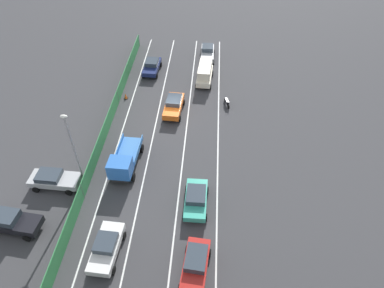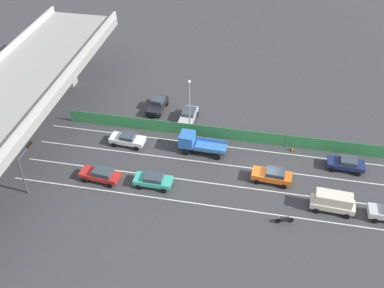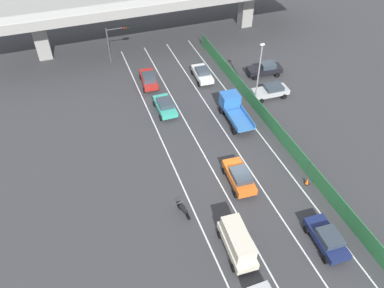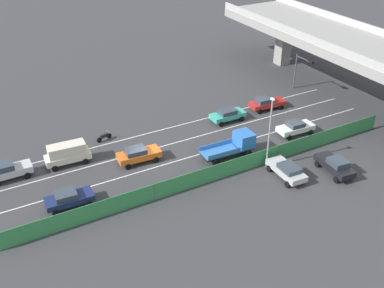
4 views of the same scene
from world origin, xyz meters
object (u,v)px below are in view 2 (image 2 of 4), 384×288
(flatbed_truck_blue, at_px, (195,143))
(parked_wagon_silver, at_px, (188,116))
(traffic_cone, at_px, (292,149))
(car_taxi_teal, at_px, (153,180))
(car_sedan_navy, at_px, (346,163))
(street_lamp, at_px, (189,102))
(traffic_light, at_px, (25,162))
(car_van_cream, at_px, (333,201))
(parked_sedan_dark, at_px, (157,104))
(car_sedan_white, at_px, (128,139))
(car_taxi_orange, at_px, (272,175))
(car_sedan_red, at_px, (101,174))
(motorcycle, at_px, (284,220))

(flatbed_truck_blue, xyz_separation_m, parked_wagon_silver, (5.94, 2.01, -0.39))
(traffic_cone, bearing_deg, parked_wagon_silver, 75.22)
(car_taxi_teal, xyz_separation_m, traffic_cone, (9.19, -15.17, -0.56))
(car_sedan_navy, distance_m, street_lamp, 19.98)
(parked_wagon_silver, bearing_deg, traffic_cone, -104.78)
(flatbed_truck_blue, height_order, traffic_light, traffic_light)
(car_van_cream, distance_m, parked_sedan_dark, 26.97)
(car_sedan_white, height_order, car_taxi_teal, car_sedan_white)
(parked_wagon_silver, xyz_separation_m, street_lamp, (-2.39, -0.64, 3.79))
(car_taxi_orange, height_order, flatbed_truck_blue, flatbed_truck_blue)
(car_taxi_orange, relative_size, flatbed_truck_blue, 0.79)
(car_sedan_red, distance_m, street_lamp, 13.96)
(car_taxi_orange, relative_size, car_taxi_teal, 1.07)
(flatbed_truck_blue, bearing_deg, car_taxi_orange, -110.95)
(car_sedan_white, height_order, car_sedan_navy, car_sedan_white)
(car_taxi_teal, distance_m, street_lamp, 11.29)
(street_lamp, distance_m, traffic_cone, 13.89)
(traffic_light, bearing_deg, street_lamp, -49.57)
(car_sedan_navy, bearing_deg, street_lamp, 79.73)
(car_taxi_teal, xyz_separation_m, street_lamp, (10.44, -2.03, 3.78))
(flatbed_truck_blue, xyz_separation_m, motorcycle, (-9.65, -11.17, -0.79))
(street_lamp, relative_size, traffic_cone, 11.55)
(car_sedan_white, height_order, parked_wagon_silver, car_sedan_white)
(flatbed_truck_blue, height_order, parked_sedan_dark, flatbed_truck_blue)
(parked_wagon_silver, distance_m, traffic_cone, 14.26)
(car_sedan_white, relative_size, traffic_cone, 6.59)
(car_taxi_orange, bearing_deg, street_lamp, 56.63)
(car_sedan_navy, distance_m, car_van_cream, 7.21)
(car_taxi_orange, xyz_separation_m, traffic_light, (-5.89, 26.34, 2.64))
(street_lamp, height_order, traffic_cone, street_lamp)
(car_taxi_teal, bearing_deg, traffic_cone, -58.78)
(car_sedan_navy, xyz_separation_m, car_sedan_red, (-7.24, 27.38, 0.03))
(car_sedan_navy, bearing_deg, car_van_cream, 164.55)
(flatbed_truck_blue, xyz_separation_m, parked_sedan_dark, (7.68, 6.68, -0.33))
(motorcycle, bearing_deg, car_taxi_orange, 14.82)
(car_sedan_red, bearing_deg, traffic_light, 107.96)
(motorcycle, bearing_deg, car_sedan_white, 64.74)
(motorcycle, bearing_deg, car_sedan_red, 83.21)
(car_sedan_navy, relative_size, motorcycle, 2.27)
(car_sedan_red, xyz_separation_m, parked_wagon_silver, (13.13, -7.44, -0.03))
(car_sedan_white, bearing_deg, car_sedan_red, 171.37)
(car_sedan_red, distance_m, motorcycle, 20.78)
(car_sedan_red, relative_size, flatbed_truck_blue, 0.81)
(street_lamp, bearing_deg, car_sedan_navy, -100.27)
(car_sedan_navy, relative_size, street_lamp, 0.56)
(car_sedan_red, height_order, traffic_light, traffic_light)
(parked_wagon_silver, bearing_deg, car_sedan_red, 150.46)
(car_taxi_orange, height_order, car_van_cream, car_van_cream)
(motorcycle, xyz_separation_m, traffic_light, (0.09, 27.92, 3.10))
(car_sedan_white, xyz_separation_m, flatbed_truck_blue, (0.40, -8.42, 0.38))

